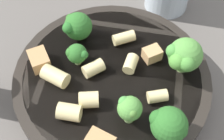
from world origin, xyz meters
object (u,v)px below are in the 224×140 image
object	(u,v)px
broccoli_floret_3	(184,56)
rigatoni_4	(94,68)
rigatoni_0	(87,99)
broccoli_floret_0	(77,26)
pasta_bowl	(112,83)
rigatoni_5	(131,64)
broccoli_floret_2	(168,125)
broccoli_floret_4	(129,108)
rigatoni_2	(124,38)
broccoli_floret_1	(77,54)
chicken_chunk_0	(152,54)
rigatoni_3	(69,112)
rigatoni_1	(157,97)
chicken_chunk_2	(39,60)
rigatoni_6	(55,76)

from	to	relation	value
broccoli_floret_3	rigatoni_4	bearing A→B (deg)	-145.69
rigatoni_0	broccoli_floret_0	bearing A→B (deg)	132.52
pasta_bowl	rigatoni_5	xyz separation A→B (m)	(0.01, 0.02, 0.02)
broccoli_floret_2	rigatoni_4	bearing A→B (deg)	167.60
broccoli_floret_3	broccoli_floret_4	size ratio (longest dim) A/B	1.31
broccoli_floret_3	rigatoni_2	bearing A→B (deg)	178.49
broccoli_floret_1	rigatoni_5	world-z (taller)	broccoli_floret_1
chicken_chunk_0	broccoli_floret_4	bearing A→B (deg)	-77.38
broccoli_floret_2	chicken_chunk_0	size ratio (longest dim) A/B	2.06
rigatoni_0	rigatoni_2	xyz separation A→B (m)	(-0.01, 0.09, -0.00)
chicken_chunk_0	rigatoni_0	bearing A→B (deg)	-107.16
broccoli_floret_3	broccoli_floret_4	world-z (taller)	broccoli_floret_3
broccoli_floret_3	rigatoni_4	world-z (taller)	broccoli_floret_3
broccoli_floret_4	rigatoni_5	distance (m)	0.07
pasta_bowl	chicken_chunk_0	world-z (taller)	chicken_chunk_0
broccoli_floret_1	rigatoni_3	xyz separation A→B (m)	(0.03, -0.06, -0.01)
rigatoni_2	broccoli_floret_4	bearing A→B (deg)	-55.30
rigatoni_5	chicken_chunk_0	bearing A→B (deg)	61.56
rigatoni_1	rigatoni_3	size ratio (longest dim) A/B	0.87
broccoli_floret_1	chicken_chunk_2	world-z (taller)	broccoli_floret_1
rigatoni_1	rigatoni_2	distance (m)	0.09
rigatoni_6	chicken_chunk_0	distance (m)	0.11
broccoli_floret_1	chicken_chunk_0	world-z (taller)	broccoli_floret_1
broccoli_floret_3	chicken_chunk_2	distance (m)	0.16
broccoli_floret_0	rigatoni_4	xyz separation A→B (m)	(0.05, -0.03, -0.01)
rigatoni_0	rigatoni_3	distance (m)	0.02
rigatoni_1	chicken_chunk_0	distance (m)	0.06
rigatoni_5	chicken_chunk_0	size ratio (longest dim) A/B	1.07
broccoli_floret_2	broccoli_floret_3	bearing A→B (deg)	106.05
broccoli_floret_3	rigatoni_5	bearing A→B (deg)	-151.67
rigatoni_5	chicken_chunk_2	size ratio (longest dim) A/B	0.80
rigatoni_1	rigatoni_6	distance (m)	0.11
rigatoni_3	broccoli_floret_1	bearing A→B (deg)	119.85
broccoli_floret_0	broccoli_floret_3	size ratio (longest dim) A/B	0.80
rigatoni_3	chicken_chunk_0	world-z (taller)	rigatoni_3
rigatoni_4	rigatoni_6	size ratio (longest dim) A/B	0.80
broccoli_floret_3	rigatoni_6	size ratio (longest dim) A/B	1.57
chicken_chunk_2	chicken_chunk_0	bearing A→B (deg)	37.29
rigatoni_0	chicken_chunk_2	xyz separation A→B (m)	(-0.07, 0.01, -0.00)
broccoli_floret_0	broccoli_floret_3	distance (m)	0.13
chicken_chunk_0	chicken_chunk_2	world-z (taller)	chicken_chunk_2
broccoli_floret_4	rigatoni_2	xyz separation A→B (m)	(-0.06, 0.08, -0.02)
pasta_bowl	rigatoni_2	size ratio (longest dim) A/B	8.60
broccoli_floret_0	broccoli_floret_2	world-z (taller)	broccoli_floret_2
rigatoni_1	broccoli_floret_0	bearing A→B (deg)	167.90
rigatoni_0	rigatoni_5	size ratio (longest dim) A/B	0.98
broccoli_floret_4	chicken_chunk_2	world-z (taller)	broccoli_floret_4
pasta_bowl	rigatoni_4	size ratio (longest dim) A/B	9.59
broccoli_floret_4	rigatoni_3	xyz separation A→B (m)	(-0.05, -0.03, -0.01)
rigatoni_2	rigatoni_6	size ratio (longest dim) A/B	0.89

